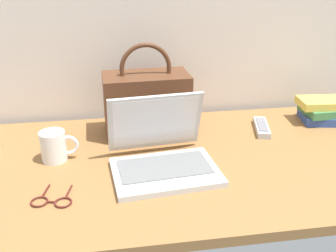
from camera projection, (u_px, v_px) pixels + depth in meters
desk at (174, 164)px, 1.22m from camera, size 1.60×0.76×0.03m
laptop at (162, 154)px, 1.15m from camera, size 0.33×0.31×0.21m
coffee_mug at (54, 146)px, 1.19m from camera, size 0.12×0.08×0.10m
remote_control_near at (262, 127)px, 1.41m from camera, size 0.08×0.17×0.02m
eyeglasses at (52, 201)px, 1.00m from camera, size 0.12×0.12×0.01m
handbag at (147, 102)px, 1.36m from camera, size 0.31×0.17×0.33m
book_stack at (323, 110)px, 1.48m from camera, size 0.20×0.16×0.09m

